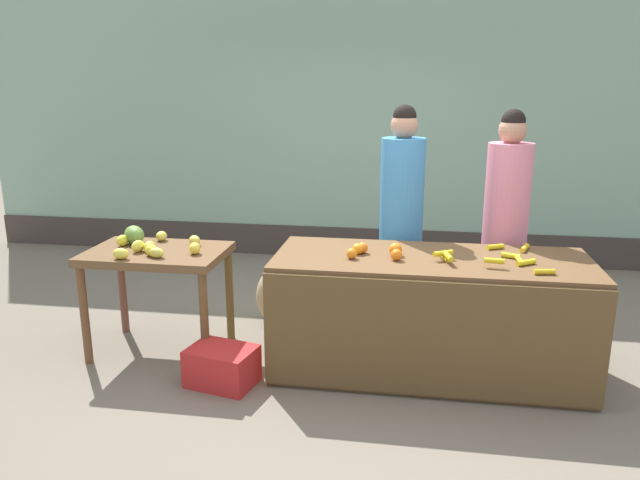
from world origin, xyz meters
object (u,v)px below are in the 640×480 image
vendor_woman_blue_shirt (401,222)px  produce_sack (278,296)px  produce_crate (222,366)px  vendor_woman_pink_shirt (505,227)px

vendor_woman_blue_shirt → produce_sack: 1.22m
produce_crate → vendor_woman_pink_shirt: bearing=30.2°
vendor_woman_pink_shirt → produce_sack: size_ratio=3.68×
vendor_woman_pink_shirt → produce_sack: (-1.81, -0.03, -0.66)m
vendor_woman_pink_shirt → produce_sack: vendor_woman_pink_shirt is taller
vendor_woman_pink_shirt → produce_crate: (-1.94, -1.13, -0.78)m
produce_sack → vendor_woman_pink_shirt: bearing=0.9°
vendor_woman_pink_shirt → produce_crate: size_ratio=4.10×
vendor_woman_pink_shirt → produce_crate: vendor_woman_pink_shirt is taller
vendor_woman_blue_shirt → produce_sack: size_ratio=3.74×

